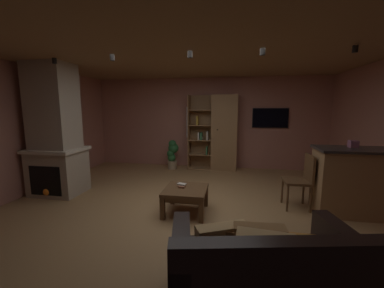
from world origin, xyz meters
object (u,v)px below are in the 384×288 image
at_px(leather_couch, 264,278).
at_px(coffee_table, 186,193).
at_px(tissue_box, 353,144).
at_px(wall_mounted_tv, 270,118).
at_px(bookshelf_cabinet, 221,133).
at_px(stone_fireplace, 55,137).
at_px(potted_floor_plant, 172,153).
at_px(kitchen_bar_counter, 365,182).
at_px(table_book_1, 182,184).
at_px(table_book_0, 182,187).
at_px(dining_chair, 302,178).

xyz_separation_m(leather_couch, coffee_table, (-1.01, 1.77, 0.01)).
bearing_deg(tissue_box, coffee_table, -169.46).
bearing_deg(wall_mounted_tv, bookshelf_cabinet, -170.79).
bearing_deg(stone_fireplace, potted_floor_plant, 52.11).
xyz_separation_m(leather_couch, wall_mounted_tv, (0.69, 4.85, 1.10)).
bearing_deg(bookshelf_cabinet, leather_couch, -82.57).
xyz_separation_m(bookshelf_cabinet, kitchen_bar_counter, (2.38, -2.47, -0.47)).
distance_m(tissue_box, table_book_1, 2.79).
relative_size(stone_fireplace, leather_couch, 1.50).
bearing_deg(wall_mounted_tv, table_book_0, -120.18).
bearing_deg(kitchen_bar_counter, tissue_box, 154.27).
xyz_separation_m(tissue_box, dining_chair, (-0.71, 0.03, -0.59)).
relative_size(coffee_table, potted_floor_plant, 0.85).
relative_size(leather_couch, wall_mounted_tv, 1.80).
xyz_separation_m(coffee_table, potted_floor_plant, (-0.91, 2.68, 0.11)).
relative_size(table_book_0, wall_mounted_tv, 0.11).
xyz_separation_m(tissue_box, coffee_table, (-2.60, -0.48, -0.80)).
height_order(bookshelf_cabinet, leather_couch, bookshelf_cabinet).
relative_size(table_book_0, table_book_1, 0.74).
bearing_deg(coffee_table, table_book_0, 154.65).
bearing_deg(coffee_table, bookshelf_cabinet, 81.97).
bearing_deg(table_book_1, bookshelf_cabinet, 80.18).
height_order(kitchen_bar_counter, table_book_0, kitchen_bar_counter).
distance_m(coffee_table, wall_mounted_tv, 3.68).
relative_size(kitchen_bar_counter, tissue_box, 12.49).
bearing_deg(table_book_1, stone_fireplace, 171.83).
distance_m(bookshelf_cabinet, tissue_box, 3.24).
distance_m(table_book_1, potted_floor_plant, 2.74).
relative_size(tissue_box, dining_chair, 0.13).
xyz_separation_m(table_book_1, wall_mounted_tv, (1.78, 3.01, 0.97)).
height_order(coffee_table, table_book_1, table_book_1).
relative_size(table_book_0, potted_floor_plant, 0.13).
xyz_separation_m(leather_couch, dining_chair, (0.88, 2.28, 0.21)).
xyz_separation_m(coffee_table, table_book_0, (-0.07, 0.03, 0.10)).
bearing_deg(table_book_1, tissue_box, 8.77).
relative_size(leather_couch, potted_floor_plant, 2.07).
bearing_deg(tissue_box, potted_floor_plant, 148.01).
relative_size(leather_couch, dining_chair, 1.82).
bearing_deg(table_book_0, dining_chair, 13.75).
bearing_deg(potted_floor_plant, bookshelf_cabinet, 8.22).
height_order(coffee_table, wall_mounted_tv, wall_mounted_tv).
xyz_separation_m(kitchen_bar_counter, coffee_table, (-2.79, -0.39, -0.21)).
distance_m(coffee_table, table_book_1, 0.16).
distance_m(kitchen_bar_counter, wall_mounted_tv, 3.02).
xyz_separation_m(bookshelf_cabinet, leather_couch, (0.60, -4.64, -0.69)).
xyz_separation_m(dining_chair, wall_mounted_tv, (-0.18, 2.57, 0.88)).
relative_size(coffee_table, table_book_1, 5.04).
bearing_deg(dining_chair, kitchen_bar_counter, -7.35).
height_order(kitchen_bar_counter, dining_chair, kitchen_bar_counter).
distance_m(kitchen_bar_counter, leather_couch, 2.81).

